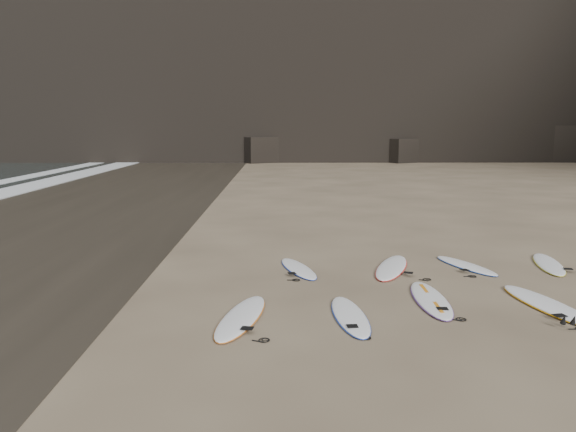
# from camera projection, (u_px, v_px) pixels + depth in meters

# --- Properties ---
(ground) EXTENTS (240.00, 240.00, 0.00)m
(ground) POSITION_uv_depth(u_px,v_px,m) (475.00, 305.00, 11.21)
(ground) COLOR #897559
(ground) RESTS_ON ground
(wet_sand) EXTENTS (12.00, 200.00, 0.01)m
(wet_sand) POSITION_uv_depth(u_px,v_px,m) (35.00, 222.00, 20.86)
(wet_sand) COLOR #383026
(wet_sand) RESTS_ON ground
(surfboard_0) EXTENTS (1.15, 2.67, 0.09)m
(surfboard_0) POSITION_uv_depth(u_px,v_px,m) (241.00, 317.00, 10.38)
(surfboard_0) COLOR white
(surfboard_0) RESTS_ON ground
(surfboard_1) EXTENTS (0.72, 2.38, 0.08)m
(surfboard_1) POSITION_uv_depth(u_px,v_px,m) (350.00, 315.00, 10.45)
(surfboard_1) COLOR white
(surfboard_1) RESTS_ON ground
(surfboard_2) EXTENTS (0.72, 2.60, 0.09)m
(surfboard_2) POSITION_uv_depth(u_px,v_px,m) (431.00, 299.00, 11.44)
(surfboard_2) COLOR white
(surfboard_2) RESTS_ON ground
(surfboard_3) EXTENTS (1.17, 2.86, 0.10)m
(surfboard_3) POSITION_uv_depth(u_px,v_px,m) (547.00, 304.00, 11.08)
(surfboard_3) COLOR white
(surfboard_3) RESTS_ON ground
(surfboard_5) EXTENTS (1.13, 2.29, 0.08)m
(surfboard_5) POSITION_uv_depth(u_px,v_px,m) (298.00, 268.00, 13.93)
(surfboard_5) COLOR white
(surfboard_5) RESTS_ON ground
(surfboard_6) EXTENTS (1.52, 2.74, 0.10)m
(surfboard_6) POSITION_uv_depth(u_px,v_px,m) (392.00, 267.00, 14.03)
(surfboard_6) COLOR white
(surfboard_6) RESTS_ON ground
(surfboard_7) EXTENTS (1.29, 2.27, 0.08)m
(surfboard_7) POSITION_uv_depth(u_px,v_px,m) (466.00, 265.00, 14.23)
(surfboard_7) COLOR white
(surfboard_7) RESTS_ON ground
(surfboard_8) EXTENTS (1.16, 2.51, 0.09)m
(surfboard_8) POSITION_uv_depth(u_px,v_px,m) (549.00, 264.00, 14.37)
(surfboard_8) COLOR white
(surfboard_8) RESTS_ON ground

